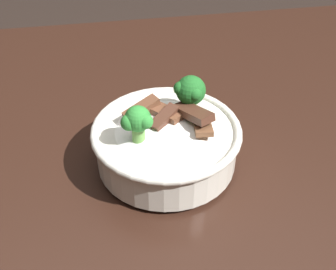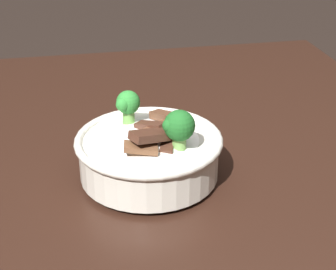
% 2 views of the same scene
% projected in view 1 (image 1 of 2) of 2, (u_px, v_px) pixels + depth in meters
% --- Properties ---
extents(dining_table, '(1.56, 0.98, 0.78)m').
position_uv_depth(dining_table, '(258.00, 179.00, 0.78)').
color(dining_table, black).
rests_on(dining_table, ground).
extents(rice_bowl, '(0.22, 0.22, 0.13)m').
position_uv_depth(rice_bowl, '(167.00, 140.00, 0.64)').
color(rice_bowl, silver).
rests_on(rice_bowl, dining_table).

